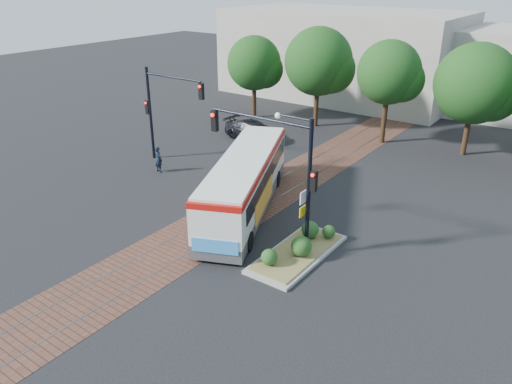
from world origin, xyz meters
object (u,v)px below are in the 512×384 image
(traffic_island, at_px, (299,248))
(signal_pole_main, at_px, (284,161))
(parked_car, at_px, (253,130))
(signal_pole_left, at_px, (162,103))
(city_bus, at_px, (245,181))
(officer, at_px, (158,159))

(traffic_island, xyz_separation_m, signal_pole_main, (-0.96, 0.09, 3.83))
(traffic_island, height_order, parked_car, parked_car)
(signal_pole_main, height_order, parked_car, signal_pole_main)
(signal_pole_left, bearing_deg, city_bus, -17.51)
(parked_car, bearing_deg, signal_pole_left, 169.21)
(city_bus, xyz_separation_m, traffic_island, (4.63, -2.20, -1.32))
(city_bus, height_order, signal_pole_left, signal_pole_left)
(parked_car, bearing_deg, city_bus, -141.33)
(officer, bearing_deg, traffic_island, 169.35)
(signal_pole_left, relative_size, officer, 3.69)
(officer, distance_m, parked_car, 8.67)
(parked_car, bearing_deg, signal_pole_main, -134.56)
(signal_pole_left, bearing_deg, traffic_island, -20.36)
(city_bus, height_order, signal_pole_main, signal_pole_main)
(city_bus, xyz_separation_m, signal_pole_left, (-8.56, 2.70, 2.22))
(signal_pole_main, relative_size, officer, 3.69)
(officer, bearing_deg, signal_pole_left, -53.18)
(signal_pole_main, relative_size, parked_car, 1.27)
(signal_pole_main, distance_m, parked_car, 16.09)
(city_bus, bearing_deg, officer, 147.44)
(traffic_island, distance_m, signal_pole_main, 3.95)
(city_bus, distance_m, officer, 7.70)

